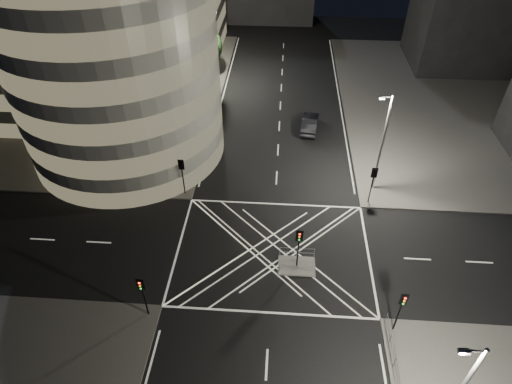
# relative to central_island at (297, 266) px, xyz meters

# --- Properties ---
(ground) EXTENTS (120.00, 120.00, 0.00)m
(ground) POSITION_rel_central_island_xyz_m (-2.00, 1.50, -0.07)
(ground) COLOR black
(ground) RESTS_ON ground
(sidewalk_far_left) EXTENTS (42.00, 42.00, 0.15)m
(sidewalk_far_left) POSITION_rel_central_island_xyz_m (-31.00, 28.50, 0.00)
(sidewalk_far_left) COLOR #504D4B
(sidewalk_far_left) RESTS_ON ground
(sidewalk_far_right) EXTENTS (42.00, 42.00, 0.15)m
(sidewalk_far_right) POSITION_rel_central_island_xyz_m (27.00, 28.50, 0.00)
(sidewalk_far_right) COLOR #504D4B
(sidewalk_far_right) RESTS_ON ground
(central_island) EXTENTS (3.00, 2.00, 0.15)m
(central_island) POSITION_rel_central_island_xyz_m (0.00, 0.00, 0.00)
(central_island) COLOR slate
(central_island) RESTS_ON ground
(office_tower_curved) EXTENTS (30.00, 29.00, 27.20)m
(office_tower_curved) POSITION_rel_central_island_xyz_m (-22.74, 20.24, 12.58)
(office_tower_curved) COLOR gray
(office_tower_curved) RESTS_ON sidewalk_far_left
(building_right_far) EXTENTS (14.00, 12.00, 15.00)m
(building_right_far) POSITION_rel_central_island_xyz_m (24.00, 41.50, 7.58)
(building_right_far) COLOR black
(building_right_far) RESTS_ON sidewalk_far_right
(tree_a) EXTENTS (4.58, 4.58, 7.02)m
(tree_a) POSITION_rel_central_island_xyz_m (-12.50, 10.50, 4.45)
(tree_a) COLOR black
(tree_a) RESTS_ON sidewalk_far_left
(tree_b) EXTENTS (4.06, 4.06, 7.39)m
(tree_b) POSITION_rel_central_island_xyz_m (-12.50, 16.50, 5.11)
(tree_b) COLOR black
(tree_b) RESTS_ON sidewalk_far_left
(tree_c) EXTENTS (3.76, 3.76, 6.93)m
(tree_c) POSITION_rel_central_island_xyz_m (-12.50, 22.50, 4.83)
(tree_c) COLOR black
(tree_c) RESTS_ON sidewalk_far_left
(tree_d) EXTENTS (5.47, 5.47, 8.80)m
(tree_d) POSITION_rel_central_island_xyz_m (-12.50, 28.50, 5.72)
(tree_d) COLOR black
(tree_d) RESTS_ON sidewalk_far_left
(tree_e) EXTENTS (4.24, 4.24, 6.60)m
(tree_e) POSITION_rel_central_island_xyz_m (-12.50, 34.50, 4.22)
(tree_e) COLOR black
(tree_e) RESTS_ON sidewalk_far_left
(traffic_signal_fl) EXTENTS (0.55, 0.22, 4.00)m
(traffic_signal_fl) POSITION_rel_central_island_xyz_m (-10.80, 8.30, 2.84)
(traffic_signal_fl) COLOR black
(traffic_signal_fl) RESTS_ON sidewalk_far_left
(traffic_signal_nl) EXTENTS (0.55, 0.22, 4.00)m
(traffic_signal_nl) POSITION_rel_central_island_xyz_m (-10.80, -5.30, 2.84)
(traffic_signal_nl) COLOR black
(traffic_signal_nl) RESTS_ON sidewalk_near_left
(traffic_signal_fr) EXTENTS (0.55, 0.22, 4.00)m
(traffic_signal_fr) POSITION_rel_central_island_xyz_m (6.80, 8.30, 2.84)
(traffic_signal_fr) COLOR black
(traffic_signal_fr) RESTS_ON sidewalk_far_right
(traffic_signal_nr) EXTENTS (0.55, 0.22, 4.00)m
(traffic_signal_nr) POSITION_rel_central_island_xyz_m (6.80, -5.30, 2.84)
(traffic_signal_nr) COLOR black
(traffic_signal_nr) RESTS_ON sidewalk_near_right
(traffic_signal_island) EXTENTS (0.55, 0.22, 4.00)m
(traffic_signal_island) POSITION_rel_central_island_xyz_m (0.00, 0.00, 2.84)
(traffic_signal_island) COLOR black
(traffic_signal_island) RESTS_ON central_island
(street_lamp_left_near) EXTENTS (1.25, 0.25, 10.00)m
(street_lamp_left_near) POSITION_rel_central_island_xyz_m (-11.44, 13.50, 5.47)
(street_lamp_left_near) COLOR slate
(street_lamp_left_near) RESTS_ON sidewalk_far_left
(street_lamp_left_far) EXTENTS (1.25, 0.25, 10.00)m
(street_lamp_left_far) POSITION_rel_central_island_xyz_m (-11.44, 31.50, 5.47)
(street_lamp_left_far) COLOR slate
(street_lamp_left_far) RESTS_ON sidewalk_far_left
(street_lamp_right_far) EXTENTS (1.25, 0.25, 10.00)m
(street_lamp_right_far) POSITION_rel_central_island_xyz_m (7.44, 10.50, 5.47)
(street_lamp_right_far) COLOR slate
(street_lamp_right_far) RESTS_ON sidewalk_far_right
(railing_island_south) EXTENTS (2.80, 0.06, 1.10)m
(railing_island_south) POSITION_rel_central_island_xyz_m (0.00, -0.90, 0.62)
(railing_island_south) COLOR slate
(railing_island_south) RESTS_ON central_island
(railing_island_north) EXTENTS (2.80, 0.06, 1.10)m
(railing_island_north) POSITION_rel_central_island_xyz_m (0.00, 0.90, 0.62)
(railing_island_north) COLOR slate
(railing_island_north) RESTS_ON central_island
(sedan) EXTENTS (2.37, 5.28, 1.68)m
(sedan) POSITION_rel_central_island_xyz_m (1.56, 20.95, 0.77)
(sedan) COLOR black
(sedan) RESTS_ON ground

